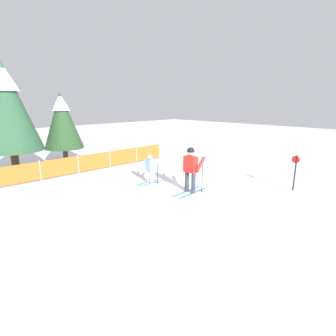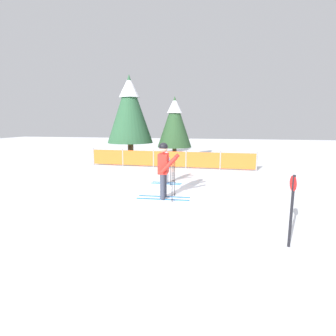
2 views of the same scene
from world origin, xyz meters
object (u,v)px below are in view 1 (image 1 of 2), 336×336
at_px(conifer_far, 62,119).
at_px(skier_adult, 191,166).
at_px(skier_child, 150,166).
at_px(safety_fence, 95,161).
at_px(conifer_near, 7,105).
at_px(trail_marker, 295,169).

bearing_deg(conifer_far, skier_adult, -82.20).
distance_m(skier_child, conifer_far, 6.47).
bearing_deg(skier_child, skier_adult, -77.62).
distance_m(skier_adult, conifer_far, 8.32).
distance_m(safety_fence, conifer_far, 3.35).
height_order(skier_child, conifer_near, conifer_near).
xyz_separation_m(skier_child, conifer_near, (-3.44, 5.73, 2.41)).
relative_size(skier_child, conifer_near, 0.24).
distance_m(skier_adult, trail_marker, 3.94).
distance_m(conifer_far, conifer_near, 2.79).
bearing_deg(trail_marker, conifer_near, 123.07).
distance_m(conifer_near, trail_marker, 12.46).
bearing_deg(conifer_near, trail_marker, -56.93).
distance_m(safety_fence, conifer_near, 4.53).
xyz_separation_m(skier_adult, conifer_far, (-1.11, 8.13, 1.35)).
bearing_deg(skier_child, conifer_near, 124.09).
relative_size(safety_fence, trail_marker, 6.24).
relative_size(skier_child, conifer_far, 0.32).
xyz_separation_m(safety_fence, conifer_far, (-0.23, 2.75, 1.90)).
distance_m(conifer_far, trail_marker, 11.58).
height_order(conifer_far, trail_marker, conifer_far).
bearing_deg(skier_adult, conifer_far, 94.67).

